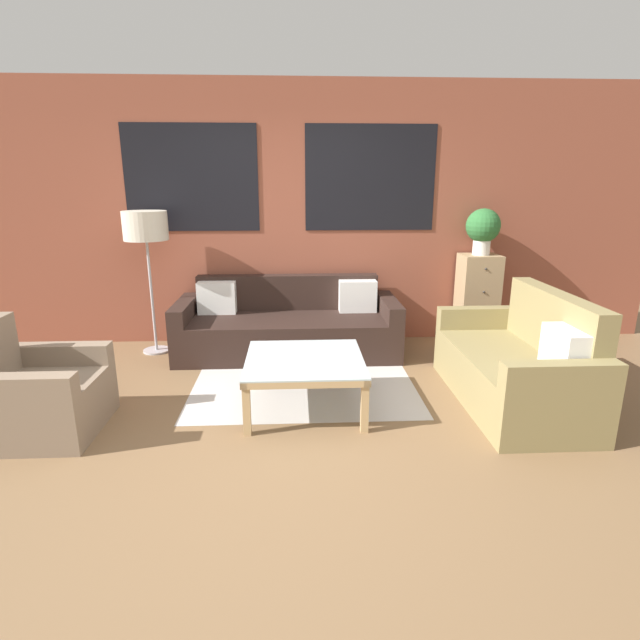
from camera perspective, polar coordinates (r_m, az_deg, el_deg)
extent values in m
plane|color=brown|center=(3.60, -4.71, -13.92)|extent=(16.00, 16.00, 0.00)
cube|color=brown|center=(5.58, -4.30, 11.75)|extent=(8.40, 0.08, 2.80)
cube|color=black|center=(5.63, -14.48, 15.42)|extent=(1.40, 0.01, 1.10)
cube|color=black|center=(5.59, 5.77, 15.82)|extent=(1.40, 0.01, 1.10)
cube|color=#BCB7B2|center=(4.66, -1.90, -6.69)|extent=(1.97, 1.78, 0.00)
cube|color=black|center=(5.19, -3.67, -2.03)|extent=(1.97, 0.72, 0.40)
cube|color=black|center=(5.57, -3.66, 1.20)|extent=(1.97, 0.16, 0.78)
cube|color=black|center=(5.37, -15.13, -0.97)|extent=(0.16, 0.88, 0.58)
cube|color=black|center=(5.34, 7.83, -0.66)|extent=(0.16, 0.88, 0.58)
cube|color=white|center=(5.43, -11.71, 2.50)|extent=(0.40, 0.16, 0.34)
cube|color=white|center=(5.41, 4.33, 2.73)|extent=(0.40, 0.16, 0.34)
cube|color=olive|center=(4.38, 19.89, -6.26)|extent=(0.64, 1.35, 0.42)
cube|color=olive|center=(4.47, 24.93, -2.96)|extent=(0.16, 1.35, 0.92)
cube|color=olive|center=(5.03, 17.65, -2.05)|extent=(0.80, 0.14, 0.62)
cube|color=olive|center=(3.76, 25.49, -8.86)|extent=(0.80, 0.14, 0.62)
cube|color=white|center=(3.97, 26.06, -3.31)|extent=(0.16, 0.40, 0.34)
cube|color=#84705B|center=(4.15, -28.09, -8.56)|extent=(0.64, 0.51, 0.40)
cube|color=#84705B|center=(3.89, -31.30, -9.30)|extent=(0.80, 0.14, 0.56)
cube|color=#84705B|center=(4.43, -27.43, -5.90)|extent=(0.80, 0.14, 0.56)
cube|color=silver|center=(3.94, -1.78, -4.45)|extent=(0.92, 0.92, 0.01)
cube|color=tan|center=(3.54, -1.63, -7.34)|extent=(0.92, 0.05, 0.05)
cube|color=tan|center=(4.36, -1.90, -2.88)|extent=(0.92, 0.05, 0.05)
cube|color=tan|center=(3.97, -8.11, -4.94)|extent=(0.05, 0.92, 0.05)
cube|color=tan|center=(3.98, 4.53, -4.75)|extent=(0.05, 0.92, 0.05)
cube|color=tan|center=(3.65, -8.38, -9.95)|extent=(0.05, 0.05, 0.41)
cube|color=tan|center=(3.66, 5.13, -9.73)|extent=(0.05, 0.05, 0.41)
cube|color=tan|center=(4.42, -7.39, -5.23)|extent=(0.05, 0.06, 0.41)
cube|color=tan|center=(4.44, 3.63, -5.07)|extent=(0.05, 0.06, 0.41)
cylinder|color=#B2B2B7|center=(5.67, -18.15, -3.30)|extent=(0.28, 0.28, 0.02)
cylinder|color=#B2B2B7|center=(5.51, -18.67, 2.58)|extent=(0.03, 0.03, 1.17)
cylinder|color=beige|center=(5.41, -19.35, 10.15)|extent=(0.44, 0.44, 0.29)
cube|color=tan|center=(5.82, 17.48, 2.26)|extent=(0.41, 0.36, 1.00)
sphere|color=#38332D|center=(5.59, 18.43, 5.56)|extent=(0.02, 0.02, 0.02)
sphere|color=#38332D|center=(5.63, 18.21, 3.06)|extent=(0.02, 0.02, 0.02)
sphere|color=#38332D|center=(5.69, 18.00, 0.61)|extent=(0.02, 0.02, 0.02)
sphere|color=#38332D|center=(5.75, 17.80, -1.79)|extent=(0.02, 0.02, 0.02)
cylinder|color=silver|center=(5.73, 17.95, 7.89)|extent=(0.18, 0.18, 0.16)
sphere|color=#2D6B33|center=(5.70, 18.15, 10.21)|extent=(0.36, 0.36, 0.36)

